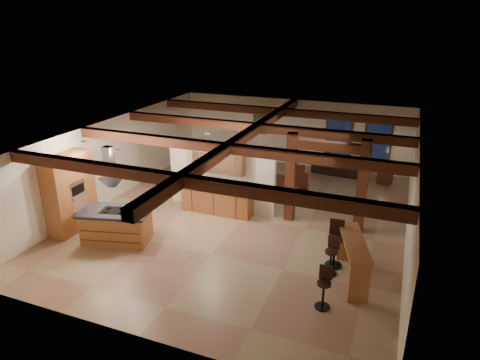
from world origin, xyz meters
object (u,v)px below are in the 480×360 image
at_px(dining_table, 284,189).
at_px(bar_counter, 353,253).
at_px(kitchen_island, 116,225).
at_px(sofa, 338,167).

xyz_separation_m(dining_table, bar_counter, (3.08, -4.55, 0.45)).
bearing_deg(kitchen_island, bar_counter, 4.44).
height_order(kitchen_island, bar_counter, bar_counter).
xyz_separation_m(kitchen_island, dining_table, (3.61, 5.07, -0.22)).
bearing_deg(dining_table, sofa, 89.63).
xyz_separation_m(kitchen_island, sofa, (5.07, 8.26, -0.19)).
relative_size(kitchen_island, dining_table, 1.37).
relative_size(kitchen_island, bar_counter, 1.03).
bearing_deg(kitchen_island, dining_table, 54.56).
bearing_deg(kitchen_island, sofa, 58.43).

